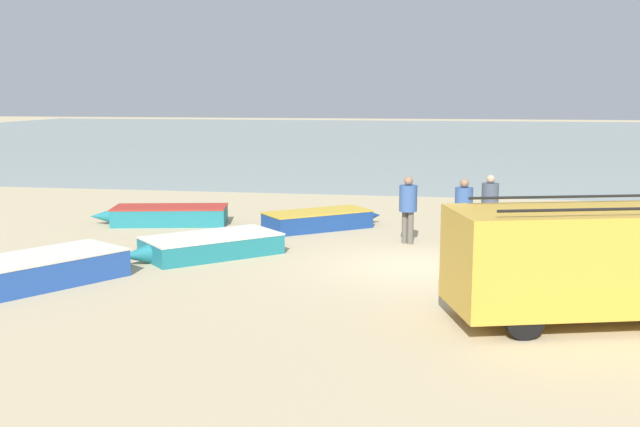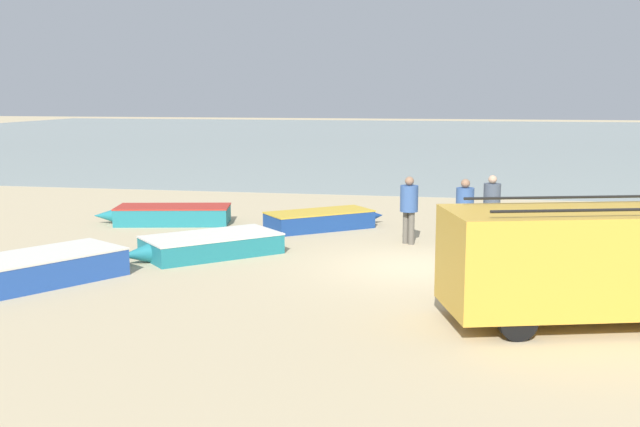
{
  "view_description": "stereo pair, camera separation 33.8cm",
  "coord_description": "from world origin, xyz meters",
  "px_view_note": "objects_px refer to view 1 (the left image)",
  "views": [
    {
      "loc": [
        0.78,
        -17.11,
        4.02
      ],
      "look_at": [
        -2.48,
        1.24,
        1.0
      ],
      "focal_mm": 42.0,
      "sensor_mm": 36.0,
      "label": 1
    },
    {
      "loc": [
        1.11,
        -17.05,
        4.02
      ],
      "look_at": [
        -2.48,
        1.24,
        1.0
      ],
      "focal_mm": 42.0,
      "sensor_mm": 36.0,
      "label": 2
    }
  ],
  "objects_px": {
    "fishing_rowboat_1": "(29,271)",
    "fisherman_0": "(490,200)",
    "fishing_rowboat_0": "(321,220)",
    "fisherman_3": "(464,206)",
    "fishing_rowboat_3": "(208,246)",
    "parked_van": "(594,259)",
    "fisherman_2": "(408,204)",
    "fishing_rowboat_4": "(166,215)",
    "fishing_rowboat_2": "(623,228)"
  },
  "relations": [
    {
      "from": "fishing_rowboat_2",
      "to": "fishing_rowboat_3",
      "type": "relative_size",
      "value": 1.15
    },
    {
      "from": "fishing_rowboat_2",
      "to": "fisherman_2",
      "type": "xyz_separation_m",
      "value": [
        -5.93,
        -2.01,
        0.83
      ]
    },
    {
      "from": "fishing_rowboat_1",
      "to": "parked_van",
      "type": "bearing_deg",
      "value": 119.07
    },
    {
      "from": "fishing_rowboat_3",
      "to": "parked_van",
      "type": "bearing_deg",
      "value": 111.49
    },
    {
      "from": "fisherman_3",
      "to": "fishing_rowboat_3",
      "type": "bearing_deg",
      "value": 150.66
    },
    {
      "from": "fishing_rowboat_1",
      "to": "fishing_rowboat_2",
      "type": "height_order",
      "value": "fishing_rowboat_1"
    },
    {
      "from": "fishing_rowboat_1",
      "to": "fishing_rowboat_4",
      "type": "distance_m",
      "value": 7.58
    },
    {
      "from": "fishing_rowboat_3",
      "to": "fisherman_2",
      "type": "bearing_deg",
      "value": 163.22
    },
    {
      "from": "parked_van",
      "to": "fisherman_2",
      "type": "bearing_deg",
      "value": 103.34
    },
    {
      "from": "fishing_rowboat_2",
      "to": "fisherman_0",
      "type": "relative_size",
      "value": 2.35
    },
    {
      "from": "fishing_rowboat_0",
      "to": "fisherman_0",
      "type": "xyz_separation_m",
      "value": [
        4.87,
        -0.62,
        0.79
      ]
    },
    {
      "from": "fishing_rowboat_4",
      "to": "fisherman_2",
      "type": "relative_size",
      "value": 2.36
    },
    {
      "from": "fishing_rowboat_0",
      "to": "fishing_rowboat_1",
      "type": "height_order",
      "value": "fishing_rowboat_1"
    },
    {
      "from": "fishing_rowboat_4",
      "to": "parked_van",
      "type": "bearing_deg",
      "value": 132.07
    },
    {
      "from": "parked_van",
      "to": "fisherman_0",
      "type": "relative_size",
      "value": 3.04
    },
    {
      "from": "fisherman_2",
      "to": "fisherman_3",
      "type": "xyz_separation_m",
      "value": [
        1.46,
        0.02,
        -0.02
      ]
    },
    {
      "from": "fishing_rowboat_2",
      "to": "fisherman_2",
      "type": "bearing_deg",
      "value": 56.6
    },
    {
      "from": "fishing_rowboat_3",
      "to": "fishing_rowboat_4",
      "type": "xyz_separation_m",
      "value": [
        -2.72,
        4.11,
        0.02
      ]
    },
    {
      "from": "fishing_rowboat_3",
      "to": "fishing_rowboat_0",
      "type": "bearing_deg",
      "value": -160.05
    },
    {
      "from": "fishing_rowboat_1",
      "to": "fishing_rowboat_4",
      "type": "relative_size",
      "value": 1.01
    },
    {
      "from": "fishing_rowboat_0",
      "to": "fishing_rowboat_1",
      "type": "distance_m",
      "value": 9.1
    },
    {
      "from": "fisherman_0",
      "to": "fishing_rowboat_0",
      "type": "bearing_deg",
      "value": 68.53
    },
    {
      "from": "parked_van",
      "to": "fishing_rowboat_0",
      "type": "relative_size",
      "value": 1.53
    },
    {
      "from": "fishing_rowboat_2",
      "to": "fisherman_3",
      "type": "relative_size",
      "value": 2.34
    },
    {
      "from": "fishing_rowboat_4",
      "to": "fisherman_3",
      "type": "bearing_deg",
      "value": 157.25
    },
    {
      "from": "parked_van",
      "to": "fisherman_0",
      "type": "xyz_separation_m",
      "value": [
        -1.44,
        7.54,
        -0.07
      ]
    },
    {
      "from": "fishing_rowboat_3",
      "to": "fishing_rowboat_4",
      "type": "height_order",
      "value": "fishing_rowboat_4"
    },
    {
      "from": "fisherman_2",
      "to": "fisherman_0",
      "type": "bearing_deg",
      "value": 150.87
    },
    {
      "from": "fishing_rowboat_2",
      "to": "fishing_rowboat_4",
      "type": "xyz_separation_m",
      "value": [
        -13.45,
        -0.31,
        0.02
      ]
    },
    {
      "from": "fishing_rowboat_3",
      "to": "fisherman_3",
      "type": "relative_size",
      "value": 2.03
    },
    {
      "from": "fishing_rowboat_1",
      "to": "fisherman_0",
      "type": "xyz_separation_m",
      "value": [
        9.75,
        7.06,
        0.75
      ]
    },
    {
      "from": "fisherman_3",
      "to": "fishing_rowboat_1",
      "type": "bearing_deg",
      "value": 162.65
    },
    {
      "from": "parked_van",
      "to": "fishing_rowboat_4",
      "type": "relative_size",
      "value": 1.26
    },
    {
      "from": "fisherman_0",
      "to": "fishing_rowboat_1",
      "type": "bearing_deg",
      "value": 111.72
    },
    {
      "from": "parked_van",
      "to": "fisherman_3",
      "type": "height_order",
      "value": "parked_van"
    },
    {
      "from": "fishing_rowboat_3",
      "to": "fisherman_0",
      "type": "xyz_separation_m",
      "value": [
        6.99,
        3.59,
        0.8
      ]
    },
    {
      "from": "fishing_rowboat_1",
      "to": "fisherman_0",
      "type": "relative_size",
      "value": 2.45
    },
    {
      "from": "fishing_rowboat_1",
      "to": "fishing_rowboat_3",
      "type": "distance_m",
      "value": 4.43
    },
    {
      "from": "parked_van",
      "to": "fishing_rowboat_2",
      "type": "bearing_deg",
      "value": 58.25
    },
    {
      "from": "fishing_rowboat_0",
      "to": "fishing_rowboat_1",
      "type": "xyz_separation_m",
      "value": [
        -4.87,
        -7.68,
        0.04
      ]
    },
    {
      "from": "fishing_rowboat_0",
      "to": "fishing_rowboat_1",
      "type": "bearing_deg",
      "value": -160.93
    },
    {
      "from": "parked_van",
      "to": "fishing_rowboat_2",
      "type": "relative_size",
      "value": 1.29
    },
    {
      "from": "parked_van",
      "to": "fisherman_3",
      "type": "relative_size",
      "value": 3.02
    },
    {
      "from": "fisherman_0",
      "to": "fisherman_2",
      "type": "distance_m",
      "value": 2.49
    },
    {
      "from": "parked_van",
      "to": "fishing_rowboat_0",
      "type": "distance_m",
      "value": 10.36
    },
    {
      "from": "fishing_rowboat_3",
      "to": "fisherman_0",
      "type": "height_order",
      "value": "fisherman_0"
    },
    {
      "from": "fishing_rowboat_1",
      "to": "fishing_rowboat_2",
      "type": "bearing_deg",
      "value": 151.87
    },
    {
      "from": "fisherman_0",
      "to": "fisherman_3",
      "type": "height_order",
      "value": "fisherman_3"
    },
    {
      "from": "fishing_rowboat_2",
      "to": "fisherman_3",
      "type": "distance_m",
      "value": 4.96
    },
    {
      "from": "fisherman_0",
      "to": "fisherman_3",
      "type": "xyz_separation_m",
      "value": [
        -0.73,
        -1.17,
        0.01
      ]
    }
  ]
}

